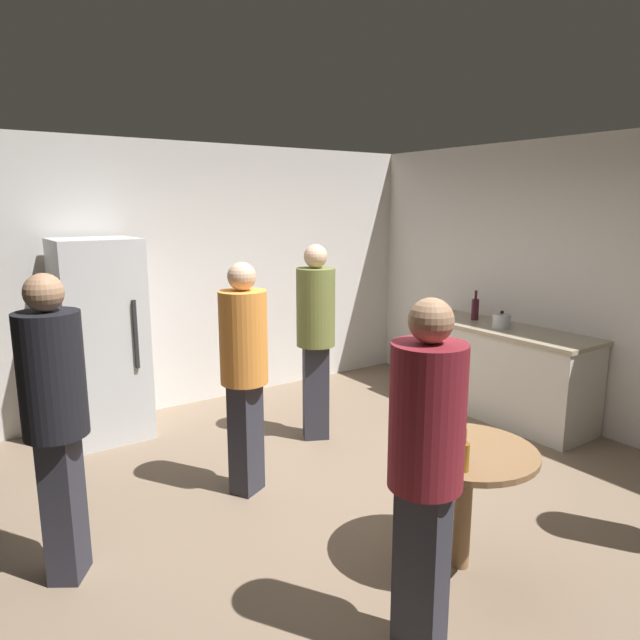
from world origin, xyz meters
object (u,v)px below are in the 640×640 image
(plastic_cup_blue, at_px, (460,451))
(person_in_maroon_shirt, at_px, (426,453))
(person_in_olive_shirt, at_px, (316,327))
(beer_bottle_amber, at_px, (463,456))
(kettle, at_px, (502,321))
(refrigerator, at_px, (101,340))
(foreground_table, at_px, (465,466))
(beer_bottle_brown, at_px, (446,430))
(person_in_orange_shirt, at_px, (244,361))
(person_in_black_shirt, at_px, (55,406))
(wine_bottle_on_counter, at_px, (475,309))

(plastic_cup_blue, relative_size, person_in_maroon_shirt, 0.06)
(person_in_olive_shirt, bearing_deg, beer_bottle_amber, 10.77)
(kettle, height_order, person_in_maroon_shirt, person_in_maroon_shirt)
(person_in_maroon_shirt, bearing_deg, kettle, 14.54)
(refrigerator, height_order, beer_bottle_amber, refrigerator)
(person_in_olive_shirt, xyz_separation_m, person_in_maroon_shirt, (-1.01, -2.37, -0.03))
(kettle, bearing_deg, refrigerator, 153.22)
(plastic_cup_blue, bearing_deg, person_in_olive_shirt, 76.49)
(kettle, relative_size, foreground_table, 0.30)
(beer_bottle_brown, distance_m, person_in_orange_shirt, 1.52)
(person_in_olive_shirt, bearing_deg, plastic_cup_blue, 12.07)
(plastic_cup_blue, bearing_deg, refrigerator, 107.66)
(person_in_black_shirt, xyz_separation_m, person_in_olive_shirt, (2.27, 0.85, 0.01))
(beer_bottle_amber, relative_size, person_in_maroon_shirt, 0.14)
(kettle, xyz_separation_m, plastic_cup_blue, (-2.32, -1.57, -0.18))
(refrigerator, height_order, person_in_orange_shirt, refrigerator)
(beer_bottle_amber, bearing_deg, person_in_black_shirt, 140.78)
(refrigerator, bearing_deg, person_in_orange_shirt, -70.84)
(kettle, distance_m, person_in_black_shirt, 4.09)
(foreground_table, relative_size, person_in_olive_shirt, 0.46)
(refrigerator, relative_size, plastic_cup_blue, 16.36)
(refrigerator, distance_m, person_in_black_shirt, 2.10)
(kettle, height_order, person_in_orange_shirt, person_in_orange_shirt)
(beer_bottle_amber, bearing_deg, foreground_table, 37.85)
(kettle, distance_m, person_in_orange_shirt, 2.78)
(refrigerator, height_order, beer_bottle_brown, refrigerator)
(kettle, distance_m, person_in_maroon_shirt, 3.34)
(plastic_cup_blue, distance_m, person_in_olive_shirt, 2.21)
(refrigerator, height_order, kettle, refrigerator)
(refrigerator, height_order, person_in_maroon_shirt, refrigerator)
(wine_bottle_on_counter, xyz_separation_m, person_in_maroon_shirt, (-2.92, -2.22, -0.02))
(wine_bottle_on_counter, relative_size, foreground_table, 0.39)
(refrigerator, xyz_separation_m, beer_bottle_amber, (0.96, -3.35, -0.08))
(person_in_maroon_shirt, bearing_deg, beer_bottle_brown, 17.82)
(kettle, xyz_separation_m, person_in_maroon_shirt, (-2.81, -1.80, 0.02))
(foreground_table, height_order, person_in_maroon_shirt, person_in_maroon_shirt)
(person_in_black_shirt, relative_size, person_in_maroon_shirt, 1.02)
(refrigerator, relative_size, person_in_orange_shirt, 1.06)
(kettle, bearing_deg, beer_bottle_brown, -148.35)
(plastic_cup_blue, xyz_separation_m, person_in_olive_shirt, (0.51, 2.14, 0.24))
(wine_bottle_on_counter, relative_size, plastic_cup_blue, 2.82)
(foreground_table, height_order, person_in_black_shirt, person_in_black_shirt)
(wine_bottle_on_counter, relative_size, person_in_black_shirt, 0.18)
(person_in_orange_shirt, bearing_deg, wine_bottle_on_counter, 70.36)
(foreground_table, bearing_deg, person_in_black_shirt, 147.85)
(wine_bottle_on_counter, bearing_deg, refrigerator, 159.83)
(refrigerator, distance_m, plastic_cup_blue, 3.42)
(person_in_black_shirt, xyz_separation_m, person_in_maroon_shirt, (1.27, -1.52, -0.03))
(kettle, xyz_separation_m, foreground_table, (-2.17, -1.48, -0.34))
(refrigerator, bearing_deg, plastic_cup_blue, -72.34)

